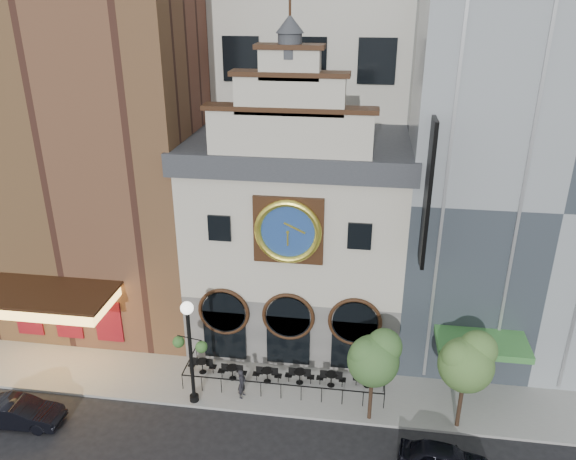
% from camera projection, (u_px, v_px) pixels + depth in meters
% --- Properties ---
extents(ground, '(120.00, 120.00, 0.00)m').
position_uv_depth(ground, '(277.00, 416.00, 28.26)').
color(ground, black).
rests_on(ground, ground).
extents(sidewalk, '(44.00, 5.00, 0.15)m').
position_uv_depth(sidewalk, '(285.00, 383.00, 30.51)').
color(sidewalk, gray).
rests_on(sidewalk, ground).
extents(clock_building, '(12.60, 8.78, 18.65)m').
position_uv_depth(clock_building, '(298.00, 234.00, 32.74)').
color(clock_building, '#605E5B').
rests_on(clock_building, ground).
extents(theater_building, '(14.00, 15.60, 25.00)m').
position_uv_depth(theater_building, '(91.00, 118.00, 34.05)').
color(theater_building, brown).
rests_on(theater_building, ground).
extents(retail_building, '(14.00, 14.40, 20.00)m').
position_uv_depth(retail_building, '(531.00, 175.00, 31.63)').
color(retail_building, gray).
rests_on(retail_building, ground).
extents(cafe_railing, '(10.60, 2.60, 0.90)m').
position_uv_depth(cafe_railing, '(285.00, 376.00, 30.30)').
color(cafe_railing, black).
rests_on(cafe_railing, sidewalk).
extents(bistro_0, '(1.58, 0.68, 0.90)m').
position_uv_depth(bistro_0, '(202.00, 365.00, 31.10)').
color(bistro_0, black).
rests_on(bistro_0, sidewalk).
extents(bistro_1, '(1.58, 0.68, 0.90)m').
position_uv_depth(bistro_1, '(232.00, 372.00, 30.59)').
color(bistro_1, black).
rests_on(bistro_1, sidewalk).
extents(bistro_2, '(1.58, 0.68, 0.90)m').
position_uv_depth(bistro_2, '(267.00, 375.00, 30.36)').
color(bistro_2, black).
rests_on(bistro_2, sidewalk).
extents(bistro_3, '(1.58, 0.68, 0.90)m').
position_uv_depth(bistro_3, '(300.00, 376.00, 30.26)').
color(bistro_3, black).
rests_on(bistro_3, sidewalk).
extents(bistro_4, '(1.58, 0.68, 0.90)m').
position_uv_depth(bistro_4, '(331.00, 379.00, 30.05)').
color(bistro_4, black).
rests_on(bistro_4, sidewalk).
extents(bistro_5, '(1.58, 0.68, 0.90)m').
position_uv_depth(bistro_5, '(368.00, 379.00, 30.01)').
color(bistro_5, black).
rests_on(bistro_5, sidewalk).
extents(car_right, '(4.19, 2.12, 1.37)m').
position_uv_depth(car_right, '(444.00, 460.00, 24.77)').
color(car_right, black).
rests_on(car_right, ground).
extents(car_left, '(4.22, 1.63, 1.37)m').
position_uv_depth(car_left, '(20.00, 413.00, 27.52)').
color(car_left, black).
rests_on(car_left, ground).
extents(pedestrian, '(0.52, 0.67, 1.64)m').
position_uv_depth(pedestrian, '(242.00, 384.00, 29.11)').
color(pedestrian, black).
rests_on(pedestrian, sidewalk).
extents(lamppost, '(1.86, 0.86, 5.88)m').
position_uv_depth(lamppost, '(190.00, 342.00, 27.71)').
color(lamppost, black).
rests_on(lamppost, sidewalk).
extents(tree_left, '(2.58, 2.48, 4.97)m').
position_uv_depth(tree_left, '(374.00, 357.00, 26.55)').
color(tree_left, '#382619').
rests_on(tree_left, sidewalk).
extents(tree_right, '(2.69, 2.59, 5.19)m').
position_uv_depth(tree_right, '(467.00, 361.00, 26.01)').
color(tree_right, '#382619').
rests_on(tree_right, sidewalk).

